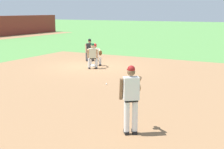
% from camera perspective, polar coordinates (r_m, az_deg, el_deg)
% --- Properties ---
extents(ground_plane, '(160.00, 160.00, 0.00)m').
position_cam_1_polar(ground_plane, '(18.46, -3.60, 1.48)').
color(ground_plane, '#518942').
extents(infield_dirt_patch, '(18.00, 18.00, 0.01)m').
position_cam_1_polar(infield_dirt_patch, '(13.38, -1.42, -2.38)').
color(infield_dirt_patch, '#936B47').
rests_on(infield_dirt_patch, ground).
extents(first_base_bag, '(0.38, 0.38, 0.09)m').
position_cam_1_polar(first_base_bag, '(18.45, -3.60, 1.61)').
color(first_base_bag, white).
rests_on(first_base_bag, ground).
extents(baseball, '(0.07, 0.07, 0.07)m').
position_cam_1_polar(baseball, '(13.85, -1.04, -1.76)').
color(baseball, white).
rests_on(baseball, ground).
extents(pitcher, '(0.85, 0.57, 1.86)m').
position_cam_1_polar(pitcher, '(8.18, 3.55, -3.84)').
color(pitcher, black).
rests_on(pitcher, ground).
extents(first_baseman, '(0.79, 1.06, 1.34)m').
position_cam_1_polar(first_baseman, '(18.53, -3.03, 3.81)').
color(first_baseman, black).
rests_on(first_baseman, ground).
extents(baserunner, '(0.64, 0.68, 1.46)m').
position_cam_1_polar(baserunner, '(17.62, -3.56, 3.60)').
color(baserunner, black).
rests_on(baserunner, ground).
extents(umpire, '(0.65, 0.68, 1.46)m').
position_cam_1_polar(umpire, '(20.40, -4.10, 4.68)').
color(umpire, black).
rests_on(umpire, ground).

